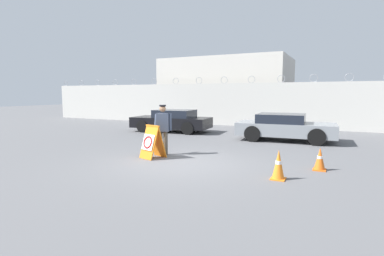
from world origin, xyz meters
name	(u,v)px	position (x,y,z in m)	size (l,w,h in m)	color
ground_plane	(183,163)	(0.00, 0.00, 0.00)	(90.00, 90.00, 0.00)	#5B5B5E
perimeter_wall	(265,105)	(0.00, 11.15, 1.41)	(36.00, 0.30, 3.25)	beige
building_block	(227,90)	(-4.12, 15.50, 2.43)	(9.76, 5.98, 4.87)	beige
barricade_sign	(152,142)	(-1.29, 0.24, 0.54)	(0.79, 0.84, 1.09)	orange
security_guard	(163,127)	(-1.24, 0.86, 0.97)	(0.67, 0.37, 1.73)	#514C42
traffic_cone_near	(279,165)	(2.92, -0.47, 0.37)	(0.35, 0.35, 0.74)	orange
traffic_cone_mid	(320,159)	(3.79, 0.95, 0.31)	(0.34, 0.34, 0.63)	orange
parked_car_front_coupe	(172,121)	(-4.14, 6.50, 0.62)	(4.46, 2.18, 1.22)	black
parked_car_rear_sedan	(285,127)	(2.03, 5.98, 0.62)	(4.33, 2.20, 1.21)	black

